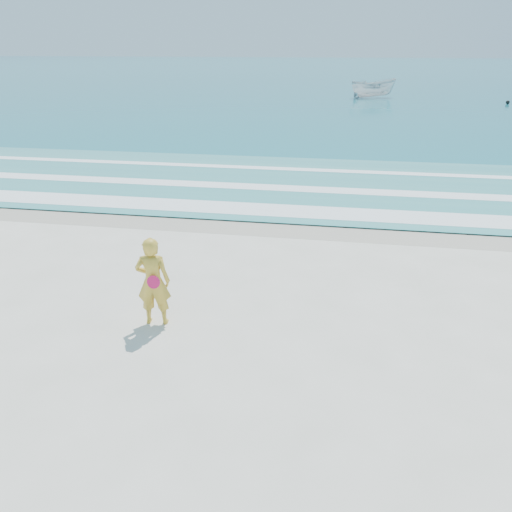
# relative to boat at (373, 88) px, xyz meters

# --- Properties ---
(ground) EXTENTS (400.00, 400.00, 0.00)m
(ground) POSITION_rel_boat_xyz_m (-4.89, -50.07, -1.00)
(ground) COLOR silver
(ground) RESTS_ON ground
(wet_sand) EXTENTS (400.00, 2.40, 0.00)m
(wet_sand) POSITION_rel_boat_xyz_m (-4.89, -41.07, -1.00)
(wet_sand) COLOR #B2A893
(wet_sand) RESTS_ON ground
(ocean) EXTENTS (400.00, 190.00, 0.04)m
(ocean) POSITION_rel_boat_xyz_m (-4.89, 54.93, -0.98)
(ocean) COLOR #19727F
(ocean) RESTS_ON ground
(shallow) EXTENTS (400.00, 10.00, 0.01)m
(shallow) POSITION_rel_boat_xyz_m (-4.89, -36.07, -0.96)
(shallow) COLOR #59B7AD
(shallow) RESTS_ON ocean
(foam_near) EXTENTS (400.00, 1.40, 0.01)m
(foam_near) POSITION_rel_boat_xyz_m (-4.89, -39.77, -0.95)
(foam_near) COLOR white
(foam_near) RESTS_ON shallow
(foam_mid) EXTENTS (400.00, 0.90, 0.01)m
(foam_mid) POSITION_rel_boat_xyz_m (-4.89, -36.87, -0.95)
(foam_mid) COLOR white
(foam_mid) RESTS_ON shallow
(foam_far) EXTENTS (400.00, 0.60, 0.01)m
(foam_far) POSITION_rel_boat_xyz_m (-4.89, -33.57, -0.95)
(foam_far) COLOR white
(foam_far) RESTS_ON shallow
(boat) EXTENTS (5.32, 3.62, 1.92)m
(boat) POSITION_rel_boat_xyz_m (0.00, 0.00, 0.00)
(boat) COLOR silver
(boat) RESTS_ON ocean
(buoy) EXTENTS (0.36, 0.36, 0.36)m
(buoy) POSITION_rel_boat_xyz_m (12.33, -3.94, -0.78)
(buoy) COLOR black
(buoy) RESTS_ON ocean
(woman) EXTENTS (0.76, 0.55, 1.91)m
(woman) POSITION_rel_boat_xyz_m (-6.52, -47.62, -0.04)
(woman) COLOR gold
(woman) RESTS_ON ground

